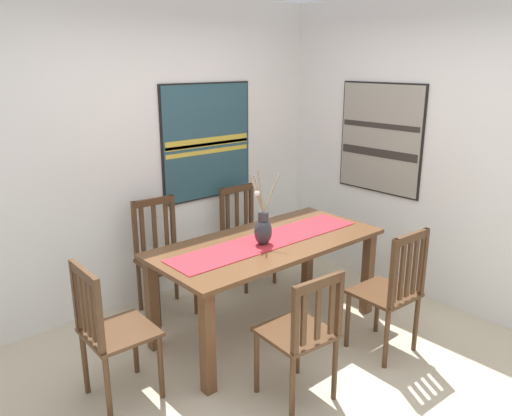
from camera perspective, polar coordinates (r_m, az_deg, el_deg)
name	(u,v)px	position (r m, az deg, el deg)	size (l,w,h in m)	color
ground_plane	(298,380)	(3.73, 4.76, -18.83)	(6.40, 6.40, 0.03)	beige
wall_back	(152,152)	(4.60, -11.72, 6.25)	(6.40, 0.12, 2.70)	silver
wall_side	(454,155)	(4.65, 21.48, 5.56)	(0.12, 6.40, 2.70)	silver
dining_table	(268,254)	(4.00, 1.32, -5.26)	(1.86, 0.87, 0.77)	brown
table_runner	(268,240)	(3.96, 1.33, -3.69)	(1.71, 0.36, 0.01)	#B7232D
centerpiece_vase	(263,228)	(3.83, 0.81, -2.33)	(0.22, 0.19, 0.58)	#333338
chair_0	(245,234)	(4.96, -1.20, -2.93)	(0.43, 0.43, 0.95)	#4C301C
chair_1	(392,290)	(3.87, 15.10, -8.92)	(0.44, 0.44, 0.99)	#4C301C
chair_2	(110,330)	(3.38, -16.22, -13.08)	(0.43, 0.43, 0.96)	#4C301C
chair_3	(163,256)	(4.44, -10.51, -5.38)	(0.45, 0.45, 1.00)	#4C301C
chair_4	(302,334)	(3.27, 5.20, -13.98)	(0.45, 0.45, 0.91)	#4C301C
painting_on_back_wall	(207,142)	(4.83, -5.58, 7.48)	(1.00, 0.05, 1.09)	black
painting_on_side_wall	(380,138)	(4.95, 13.91, 7.65)	(0.05, 0.91, 1.03)	black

